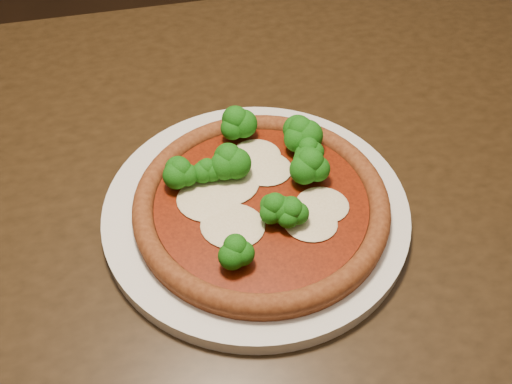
# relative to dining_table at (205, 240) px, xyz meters

# --- Properties ---
(floor) EXTENTS (4.00, 4.00, 0.00)m
(floor) POSITION_rel_dining_table_xyz_m (-0.02, 0.22, -0.66)
(floor) COLOR black
(floor) RESTS_ON ground
(dining_table) EXTENTS (1.48, 1.29, 0.75)m
(dining_table) POSITION_rel_dining_table_xyz_m (0.00, 0.00, 0.00)
(dining_table) COLOR black
(dining_table) RESTS_ON floor
(plate) EXTENTS (0.34, 0.34, 0.02)m
(plate) POSITION_rel_dining_table_xyz_m (0.07, -0.02, 0.10)
(plate) COLOR silver
(plate) RESTS_ON dining_table
(pizza) EXTENTS (0.28, 0.28, 0.06)m
(pizza) POSITION_rel_dining_table_xyz_m (0.08, -0.02, 0.13)
(pizza) COLOR brown
(pizza) RESTS_ON plate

